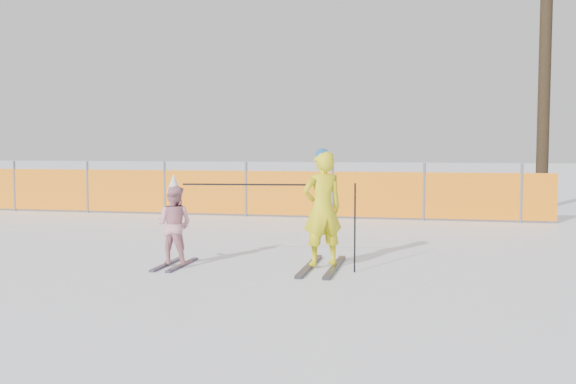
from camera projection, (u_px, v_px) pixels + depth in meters
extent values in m
plane|color=white|center=(280.00, 274.00, 8.03)|extent=(120.00, 120.00, 0.00)
cube|color=black|center=(309.00, 266.00, 8.48)|extent=(0.09, 1.56, 0.04)
cube|color=black|center=(335.00, 267.00, 8.41)|extent=(0.09, 1.56, 0.04)
imported|color=yellow|center=(322.00, 208.00, 8.39)|extent=(0.65, 0.59, 1.50)
sphere|color=#1B5699|center=(323.00, 156.00, 8.34)|extent=(0.20, 0.20, 0.20)
cube|color=black|center=(167.00, 264.00, 8.64)|extent=(0.09, 1.02, 0.03)
cube|color=black|center=(182.00, 265.00, 8.59)|extent=(0.09, 1.02, 0.03)
imported|color=pink|center=(174.00, 225.00, 8.58)|extent=(0.54, 0.44, 1.05)
cone|color=silver|center=(174.00, 183.00, 8.54)|extent=(0.19, 0.19, 0.24)
cylinder|color=black|center=(355.00, 228.00, 8.12)|extent=(0.02, 0.02, 1.14)
cylinder|color=black|center=(247.00, 185.00, 8.45)|extent=(1.72, 0.25, 0.02)
cylinder|color=#595960|center=(15.00, 186.00, 15.98)|extent=(0.06, 0.06, 1.25)
cylinder|color=#595960|center=(88.00, 187.00, 15.56)|extent=(0.06, 0.06, 1.25)
cylinder|color=#595960|center=(165.00, 188.00, 15.13)|extent=(0.06, 0.06, 1.25)
cylinder|color=#595960|center=(246.00, 189.00, 14.71)|extent=(0.06, 0.06, 1.25)
cylinder|color=#595960|center=(332.00, 191.00, 14.29)|extent=(0.06, 0.06, 1.25)
cylinder|color=#595960|center=(424.00, 192.00, 13.87)|extent=(0.06, 0.06, 1.25)
cylinder|color=#595960|center=(521.00, 193.00, 13.45)|extent=(0.06, 0.06, 1.25)
cube|color=orange|center=(179.00, 192.00, 15.06)|extent=(16.72, 0.03, 1.00)
cylinder|color=black|center=(545.00, 76.00, 16.37)|extent=(0.31, 0.31, 6.82)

